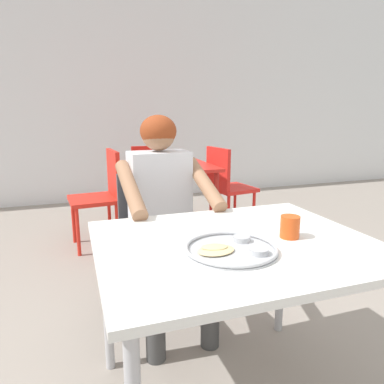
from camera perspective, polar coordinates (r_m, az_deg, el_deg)
name	(u,v)px	position (r m, az deg, el deg)	size (l,w,h in m)	color
back_wall	(104,77)	(5.18, -13.98, 17.56)	(12.00, 0.12, 3.40)	white
table_foreground	(235,258)	(1.44, 7.01, -10.60)	(1.08, 0.88, 0.74)	white
thali_tray	(231,248)	(1.30, 6.37, -9.03)	(0.34, 0.34, 0.03)	#B7BABF
drinking_cup	(290,226)	(1.47, 15.54, -5.33)	(0.08, 0.08, 0.09)	#D84C19
chair_foreground	(155,232)	(2.26, -6.00, -6.38)	(0.46, 0.40, 0.86)	#3F3F44
diner_foreground	(164,205)	(1.99, -4.53, -2.18)	(0.50, 0.56, 1.22)	#3E3E3E
table_background_red	(167,173)	(3.46, -4.14, 3.05)	(0.85, 0.89, 0.74)	red
chair_red_left	(102,191)	(3.36, -14.30, 0.14)	(0.46, 0.47, 0.90)	red
chair_red_right	(226,183)	(3.67, 5.53, 1.50)	(0.46, 0.48, 0.89)	red
chair_red_far	(148,176)	(4.10, -7.12, 2.50)	(0.42, 0.41, 0.87)	red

